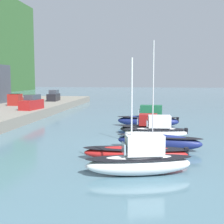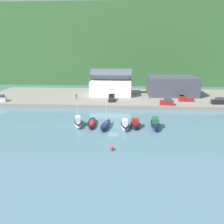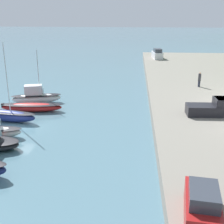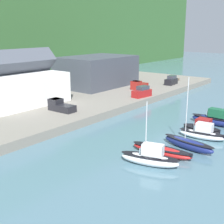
# 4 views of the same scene
# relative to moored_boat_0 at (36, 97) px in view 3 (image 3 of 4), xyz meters

# --- Properties ---
(ground_plane) EXTENTS (320.00, 320.00, 0.00)m
(ground_plane) POSITION_rel_moored_boat_0_xyz_m (8.78, 0.78, -0.91)
(ground_plane) COLOR slate
(moored_boat_0) EXTENTS (3.26, 6.75, 7.06)m
(moored_boat_0) POSITION_rel_moored_boat_0_xyz_m (0.00, 0.00, 0.00)
(moored_boat_0) COLOR silver
(moored_boat_0) RESTS_ON ground_plane
(moored_boat_1) EXTENTS (2.21, 7.71, 1.02)m
(moored_boat_1) POSITION_rel_moored_boat_0_xyz_m (3.33, 0.44, -0.36)
(moored_boat_1) COLOR red
(moored_boat_1) RESTS_ON ground_plane
(moored_boat_2) EXTENTS (2.76, 7.25, 8.87)m
(moored_boat_2) POSITION_rel_moored_boat_0_xyz_m (6.96, -1.21, -0.20)
(moored_boat_2) COLOR navy
(moored_boat_2) RESTS_ON ground_plane
(parked_car_0) EXTENTS (4.41, 2.37, 2.16)m
(parked_car_0) POSITION_rel_moored_boat_0_xyz_m (24.52, 16.79, 1.31)
(parked_car_0) COLOR maroon
(parked_car_0) RESTS_ON quay_promenade
(parked_car_1) EXTENTS (4.41, 2.37, 2.16)m
(parked_car_1) POSITION_rel_moored_boat_0_xyz_m (-30.25, 17.93, 1.31)
(parked_car_1) COLOR silver
(parked_car_1) RESTS_ON quay_promenade
(pickup_truck_1) EXTENTS (2.09, 4.77, 1.90)m
(pickup_truck_1) POSITION_rel_moored_boat_0_xyz_m (6.90, 21.46, 1.21)
(pickup_truck_1) COLOR black
(pickup_truck_1) RESTS_ON quay_promenade
(person_on_quay) EXTENTS (0.40, 0.40, 2.14)m
(person_on_quay) POSITION_rel_moored_boat_0_xyz_m (-5.39, 22.31, 1.49)
(person_on_quay) COLOR #232838
(person_on_quay) RESTS_ON quay_promenade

